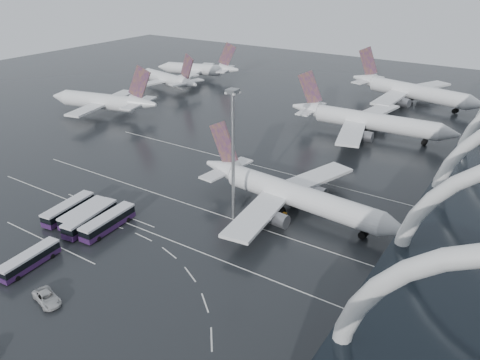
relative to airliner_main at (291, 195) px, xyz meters
The scene contains 22 objects.
ground 24.89m from the airliner_main, 116.60° to the right, with size 420.00×420.00×0.00m, color black.
lane_marking_near 26.67m from the airliner_main, 114.65° to the right, with size 120.00×0.25×0.01m, color silver.
lane_marking_mid 15.42m from the airliner_main, 137.91° to the right, with size 120.00×0.25×0.01m, color silver.
lane_marking_far 21.60m from the airliner_main, 121.24° to the left, with size 120.00×0.25×0.01m, color silver.
bus_bay_line_south 51.76m from the airliner_main, 132.69° to the right, with size 28.00×0.25×0.01m, color silver.
bus_bay_line_north 41.50m from the airliner_main, 147.93° to the right, with size 28.00×0.25×0.01m, color silver.
airliner_main is the anchor object (origin of this frame).
airliner_gate_b 59.19m from the airliner_main, 93.62° to the left, with size 54.06×48.63×18.79m.
airliner_gate_c 104.04m from the airliner_main, 91.18° to the left, with size 54.85×49.81×19.70m.
jet_remote_west 94.60m from the airliner_main, 163.09° to the left, with size 44.13×35.76×19.29m.
jet_remote_mid 118.18m from the airliner_main, 144.61° to the left, with size 39.80×32.24×17.37m.
jet_remote_far 133.80m from the airliner_main, 136.73° to the left, with size 40.30×32.73×17.77m.
bus_row_near_a 49.23m from the airliner_main, 144.22° to the right, with size 4.68×13.54×3.27m.
bus_row_near_b 45.72m from the airliner_main, 142.01° to the right, with size 4.27×12.48×3.01m.
bus_row_near_c 43.61m from the airliner_main, 138.24° to the right, with size 5.08×14.24×3.43m.
bus_row_near_d 39.82m from the airliner_main, 135.45° to the right, with size 4.06×13.79×3.35m.
bus_row_far_c 54.29m from the airliner_main, 123.80° to the right, with size 3.83×12.30×2.98m.
van_curve_a 53.18m from the airliner_main, 111.15° to the right, with size 2.91×6.31×1.75m, color #BDBDBD.
floodlight_mast 18.88m from the airliner_main, 135.40° to the right, with size 2.20×2.20×28.68m.
gse_cart_belly_b 13.37m from the airliner_main, 27.94° to the left, with size 2.21×1.31×1.21m, color slate.
gse_cart_belly_c 4.91m from the airliner_main, 99.63° to the right, with size 1.95×1.15×1.06m, color #C17819.
gse_cart_belly_e 11.83m from the airliner_main, 58.71° to the left, with size 2.30×1.36×1.26m, color #C17819.
Camera 1 is at (52.36, -61.32, 51.35)m, focal length 35.00 mm.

